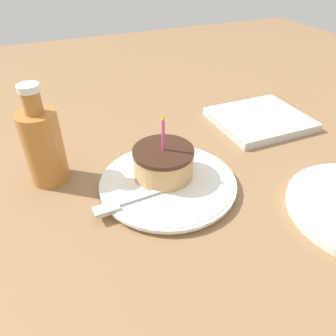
# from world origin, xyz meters

# --- Properties ---
(ground_plane) EXTENTS (2.40, 2.40, 0.04)m
(ground_plane) POSITION_xyz_m (0.00, 0.00, -0.02)
(ground_plane) COLOR olive
(ground_plane) RESTS_ON ground
(plate) EXTENTS (0.26, 0.26, 0.02)m
(plate) POSITION_xyz_m (0.03, 0.02, 0.01)
(plate) COLOR white
(plate) RESTS_ON ground_plane
(cake_slice) EXTENTS (0.12, 0.12, 0.13)m
(cake_slice) POSITION_xyz_m (0.05, 0.02, 0.05)
(cake_slice) COLOR tan
(cake_slice) RESTS_ON plate
(fork) EXTENTS (0.03, 0.18, 0.00)m
(fork) POSITION_xyz_m (-0.00, 0.09, 0.02)
(fork) COLOR #B2B2B7
(fork) RESTS_ON plate
(bottle) EXTENTS (0.07, 0.07, 0.20)m
(bottle) POSITION_xyz_m (0.14, 0.22, 0.08)
(bottle) COLOR #B27233
(bottle) RESTS_ON ground_plane
(marble_board) EXTENTS (0.20, 0.23, 0.02)m
(marble_board) POSITION_xyz_m (0.18, -0.31, 0.01)
(marble_board) COLOR silver
(marble_board) RESTS_ON ground_plane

